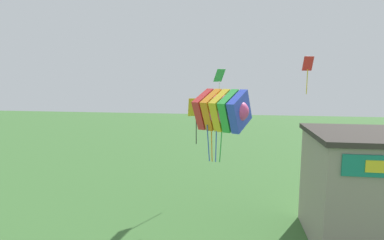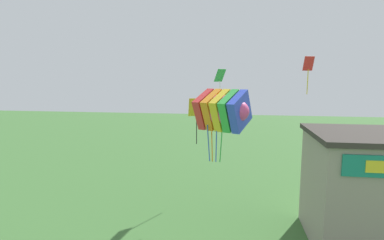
{
  "view_description": "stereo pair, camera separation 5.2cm",
  "coord_description": "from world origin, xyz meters",
  "views": [
    {
      "loc": [
        1.74,
        -4.75,
        8.05
      ],
      "look_at": [
        0.0,
        7.55,
        6.26
      ],
      "focal_mm": 28.0,
      "sensor_mm": 36.0,
      "label": 1
    },
    {
      "loc": [
        1.79,
        -4.74,
        8.05
      ],
      "look_at": [
        0.0,
        7.55,
        6.26
      ],
      "focal_mm": 28.0,
      "sensor_mm": 36.0,
      "label": 2
    }
  ],
  "objects": [
    {
      "name": "kite_red_diamond",
      "position": [
        5.97,
        13.77,
        8.55
      ],
      "size": [
        0.65,
        0.41,
        2.2
      ],
      "color": "red"
    },
    {
      "name": "kite_yellow_diamond",
      "position": [
        -0.49,
        12.87,
        6.06
      ],
      "size": [
        1.1,
        0.93,
        2.79
      ],
      "color": "yellow"
    },
    {
      "name": "kite_green_diamond",
      "position": [
        0.64,
        17.34,
        7.74
      ],
      "size": [
        0.9,
        0.87,
        3.16
      ],
      "color": "green"
    },
    {
      "name": "kite_rainbow_parafoil",
      "position": [
        1.12,
        10.96,
        6.32
      ],
      "size": [
        3.63,
        3.27,
        3.88
      ],
      "color": "#E54C8C"
    }
  ]
}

